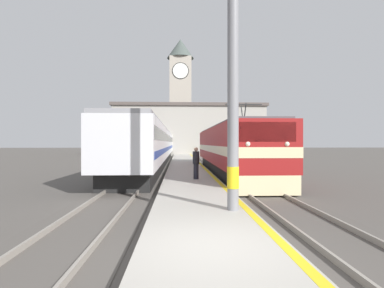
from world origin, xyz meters
The scene contains 10 objects.
ground_plane centered at (0.00, 30.00, 0.00)m, with size 200.00×200.00×0.00m, color #514C47.
platform centered at (0.00, 25.00, 0.18)m, with size 2.83×140.00×0.37m.
rail_track_near centered at (2.92, 25.00, 0.03)m, with size 2.83×140.00×0.16m.
rail_track_far centered at (-3.12, 25.00, 0.03)m, with size 2.83×140.00×0.16m.
locomotive_train centered at (2.92, 15.27, 1.74)m, with size 2.92×17.91×4.36m.
passenger_train centered at (-3.12, 28.81, 1.97)m, with size 2.92×43.98×3.63m.
catenary_mast centered at (0.91, 2.78, 4.21)m, with size 2.38×0.33×7.87m.
person_on_platform centered at (0.25, 9.83, 1.21)m, with size 0.34×0.34×1.63m.
clock_tower centered at (-0.23, 60.49, 13.41)m, with size 5.84×5.84×24.99m.
station_building centered at (1.22, 47.80, 4.42)m, with size 25.87×9.84×8.80m.
Camera 1 is at (-0.64, -5.42, 2.22)m, focal length 28.00 mm.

